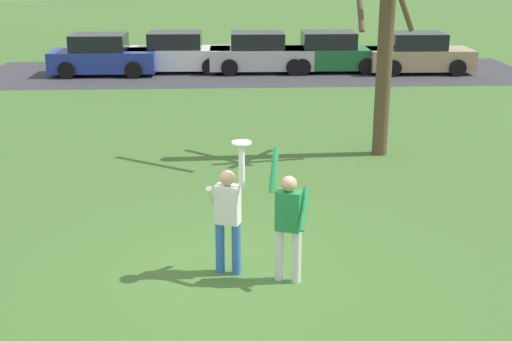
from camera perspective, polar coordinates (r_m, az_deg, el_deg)
The scene contains 12 objects.
ground_plane at distance 10.56m, azimuth -1.68°, elevation -8.71°, with size 120.00×120.00×0.00m, color #426B2D.
person_catcher at distance 10.25m, azimuth -2.37°, elevation -3.56°, with size 0.58×0.48×2.08m.
person_defender at distance 10.01m, azimuth 2.72°, elevation -4.11°, with size 0.62×0.56×2.04m.
frisbee_disc at distance 9.82m, azimuth -1.21°, elevation 2.34°, with size 0.29×0.29×0.02m, color white.
parked_car_blue at distance 27.90m, azimuth -12.65°, elevation 9.28°, with size 4.13×2.09×1.59m.
parked_car_white at distance 28.11m, azimuth -6.50°, elevation 9.65°, with size 4.13×2.09×1.59m.
parked_car_silver at distance 27.85m, azimuth 0.35°, elevation 9.69°, with size 4.13×2.09×1.59m.
parked_car_green at distance 28.14m, azimuth 6.25°, elevation 9.67°, with size 4.13×2.09×1.59m.
parked_car_tan at distance 28.47m, azimuth 13.41°, elevation 9.39°, with size 4.13×2.09×1.59m.
parking_strip at distance 27.81m, azimuth 0.13°, elevation 8.17°, with size 21.68×6.40×0.01m, color #38383D.
bare_tree_tall at distance 16.25m, azimuth 10.81°, elevation 12.66°, with size 1.97×1.85×6.57m.
field_cone_orange at distance 12.41m, azimuth 2.61°, elevation -3.71°, with size 0.26×0.26×0.32m, color orange.
Camera 1 is at (-0.17, -9.43, 4.74)m, focal length 48.01 mm.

